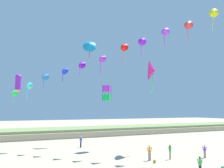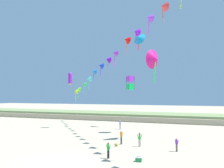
# 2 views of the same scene
# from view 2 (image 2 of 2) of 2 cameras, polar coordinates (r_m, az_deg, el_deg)

# --- Properties ---
(ground_plane) EXTENTS (240.00, 240.00, 0.00)m
(ground_plane) POSITION_cam_2_polar(r_m,az_deg,el_deg) (23.31, -12.85, -17.82)
(ground_plane) COLOR tan
(dune_ridge) EXTENTS (120.00, 11.58, 1.65)m
(dune_ridge) POSITION_cam_2_polar(r_m,az_deg,el_deg) (58.75, 8.24, -7.77)
(dune_ridge) COLOR tan
(dune_ridge) RESTS_ON ground
(person_near_left) EXTENTS (0.54, 0.40, 1.71)m
(person_near_left) POSITION_cam_2_polar(r_m,az_deg,el_deg) (30.11, 2.25, -12.46)
(person_near_left) COLOR #474C56
(person_near_left) RESTS_ON ground
(person_near_right) EXTENTS (0.47, 0.35, 1.49)m
(person_near_right) POSITION_cam_2_polar(r_m,az_deg,el_deg) (27.31, 15.29, -13.66)
(person_near_right) COLOR #726656
(person_near_right) RESTS_ON ground
(person_mid_center) EXTENTS (0.57, 0.25, 1.65)m
(person_mid_center) POSITION_cam_2_polar(r_m,az_deg,el_deg) (28.96, 6.66, -12.90)
(person_mid_center) COLOR gray
(person_mid_center) RESTS_ON ground
(person_far_left) EXTENTS (0.53, 0.23, 1.53)m
(person_far_left) POSITION_cam_2_polar(r_m,az_deg,el_deg) (23.74, -0.90, -15.39)
(person_far_left) COLOR black
(person_far_left) RESTS_ON ground
(person_far_right) EXTENTS (0.33, 0.54, 1.63)m
(person_far_right) POSITION_cam_2_polar(r_m,az_deg,el_deg) (42.73, 1.95, -9.59)
(person_far_right) COLOR #282D4C
(person_far_right) RESTS_ON ground
(kite_banner_string) EXTENTS (31.11, 29.18, 19.55)m
(kite_banner_string) POSITION_cam_2_polar(r_m,az_deg,el_deg) (37.78, 1.02, 7.78)
(kite_banner_string) COLOR #CAEB10
(large_kite_low_lead) EXTENTS (1.37, 1.37, 2.22)m
(large_kite_low_lead) POSITION_cam_2_polar(r_m,az_deg,el_deg) (38.56, 4.43, 0.29)
(large_kite_low_lead) COLOR #0FD051
(large_kite_mid_trail) EXTENTS (1.08, 1.09, 2.47)m
(large_kite_mid_trail) POSITION_cam_2_polar(r_m,az_deg,el_deg) (44.82, -10.03, 1.35)
(large_kite_mid_trail) COLOR purple
(large_kite_high_solo) EXTENTS (2.83, 2.43, 3.63)m
(large_kite_high_solo) POSITION_cam_2_polar(r_m,az_deg,el_deg) (46.49, 6.42, 10.93)
(large_kite_high_solo) COLOR #168FC7
(large_kite_outer_drift) EXTENTS (2.11, 2.84, 4.68)m
(large_kite_outer_drift) POSITION_cam_2_polar(r_m,az_deg,el_deg) (33.25, 10.21, 5.91)
(large_kite_outer_drift) COLOR #DC1379
(beach_cooler) EXTENTS (0.58, 0.41, 0.46)m
(beach_cooler) POSITION_cam_2_polar(r_m,az_deg,el_deg) (22.95, 6.46, -17.56)
(beach_cooler) COLOR #23844C
(beach_cooler) RESTS_ON ground
(beach_ball) EXTENTS (0.36, 0.36, 0.36)m
(beach_ball) POSITION_cam_2_polar(r_m,az_deg,el_deg) (29.18, 1.08, -14.39)
(beach_ball) COLOR orange
(beach_ball) RESTS_ON ground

